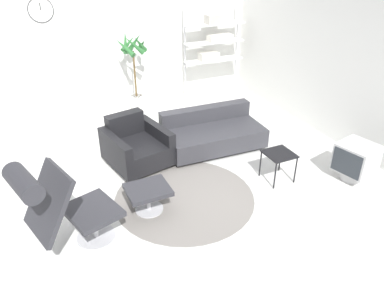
{
  "coord_description": "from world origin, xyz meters",
  "views": [
    {
      "loc": [
        -1.7,
        -4.11,
        3.04
      ],
      "look_at": [
        0.24,
        0.01,
        0.55
      ],
      "focal_mm": 35.0,
      "sensor_mm": 36.0,
      "label": 1
    }
  ],
  "objects_px": {
    "lounge_chair": "(57,201)",
    "armchair_red": "(136,148)",
    "shelf_unit": "(214,40)",
    "crt_television": "(355,160)",
    "side_table": "(279,156)",
    "potted_plant": "(135,70)",
    "ottoman": "(148,193)",
    "couch_low": "(212,134)"
  },
  "relations": [
    {
      "from": "lounge_chair",
      "to": "potted_plant",
      "type": "bearing_deg",
      "value": 134.32
    },
    {
      "from": "lounge_chair",
      "to": "armchair_red",
      "type": "height_order",
      "value": "lounge_chair"
    },
    {
      "from": "potted_plant",
      "to": "crt_television",
      "type": "bearing_deg",
      "value": -61.3
    },
    {
      "from": "shelf_unit",
      "to": "lounge_chair",
      "type": "bearing_deg",
      "value": -136.0
    },
    {
      "from": "crt_television",
      "to": "shelf_unit",
      "type": "height_order",
      "value": "shelf_unit"
    },
    {
      "from": "armchair_red",
      "to": "side_table",
      "type": "height_order",
      "value": "armchair_red"
    },
    {
      "from": "lounge_chair",
      "to": "armchair_red",
      "type": "bearing_deg",
      "value": 122.63
    },
    {
      "from": "side_table",
      "to": "shelf_unit",
      "type": "height_order",
      "value": "shelf_unit"
    },
    {
      "from": "armchair_red",
      "to": "potted_plant",
      "type": "xyz_separation_m",
      "value": [
        0.65,
        1.99,
        0.57
      ]
    },
    {
      "from": "ottoman",
      "to": "crt_television",
      "type": "xyz_separation_m",
      "value": [
        2.9,
        -0.57,
        0.04
      ]
    },
    {
      "from": "lounge_chair",
      "to": "shelf_unit",
      "type": "bearing_deg",
      "value": 117.33
    },
    {
      "from": "side_table",
      "to": "crt_television",
      "type": "distance_m",
      "value": 1.1
    },
    {
      "from": "armchair_red",
      "to": "shelf_unit",
      "type": "height_order",
      "value": "shelf_unit"
    },
    {
      "from": "potted_plant",
      "to": "shelf_unit",
      "type": "distance_m",
      "value": 1.84
    },
    {
      "from": "armchair_red",
      "to": "shelf_unit",
      "type": "xyz_separation_m",
      "value": [
        2.45,
        2.11,
        0.93
      ]
    },
    {
      "from": "couch_low",
      "to": "crt_television",
      "type": "xyz_separation_m",
      "value": [
        1.38,
        -1.72,
        0.08
      ]
    },
    {
      "from": "ottoman",
      "to": "crt_television",
      "type": "height_order",
      "value": "crt_television"
    },
    {
      "from": "ottoman",
      "to": "shelf_unit",
      "type": "bearing_deg",
      "value": 50.91
    },
    {
      "from": "ottoman",
      "to": "armchair_red",
      "type": "bearing_deg",
      "value": 79.55
    },
    {
      "from": "couch_low",
      "to": "side_table",
      "type": "relative_size",
      "value": 3.8
    },
    {
      "from": "couch_low",
      "to": "shelf_unit",
      "type": "bearing_deg",
      "value": -115.6
    },
    {
      "from": "ottoman",
      "to": "crt_television",
      "type": "relative_size",
      "value": 0.92
    },
    {
      "from": "lounge_chair",
      "to": "crt_television",
      "type": "xyz_separation_m",
      "value": [
        3.96,
        -0.25,
        -0.4
      ]
    },
    {
      "from": "ottoman",
      "to": "side_table",
      "type": "height_order",
      "value": "side_table"
    },
    {
      "from": "couch_low",
      "to": "ottoman",
      "type": "bearing_deg",
      "value": 40.05
    },
    {
      "from": "ottoman",
      "to": "crt_television",
      "type": "distance_m",
      "value": 2.95
    },
    {
      "from": "crt_television",
      "to": "potted_plant",
      "type": "bearing_deg",
      "value": 16.23
    },
    {
      "from": "ottoman",
      "to": "armchair_red",
      "type": "distance_m",
      "value": 1.19
    },
    {
      "from": "crt_television",
      "to": "shelf_unit",
      "type": "relative_size",
      "value": 0.29
    },
    {
      "from": "ottoman",
      "to": "armchair_red",
      "type": "xyz_separation_m",
      "value": [
        0.22,
        1.17,
        0.01
      ]
    },
    {
      "from": "armchair_red",
      "to": "crt_television",
      "type": "relative_size",
      "value": 1.78
    },
    {
      "from": "crt_television",
      "to": "side_table",
      "type": "bearing_deg",
      "value": 53.31
    },
    {
      "from": "ottoman",
      "to": "potted_plant",
      "type": "height_order",
      "value": "potted_plant"
    },
    {
      "from": "lounge_chair",
      "to": "shelf_unit",
      "type": "height_order",
      "value": "shelf_unit"
    },
    {
      "from": "side_table",
      "to": "potted_plant",
      "type": "height_order",
      "value": "potted_plant"
    },
    {
      "from": "armchair_red",
      "to": "shelf_unit",
      "type": "bearing_deg",
      "value": -150.56
    },
    {
      "from": "armchair_red",
      "to": "side_table",
      "type": "bearing_deg",
      "value": 131.36
    },
    {
      "from": "lounge_chair",
      "to": "couch_low",
      "type": "height_order",
      "value": "lounge_chair"
    },
    {
      "from": "potted_plant",
      "to": "couch_low",
      "type": "bearing_deg",
      "value": -71.84
    },
    {
      "from": "lounge_chair",
      "to": "crt_television",
      "type": "relative_size",
      "value": 1.99
    },
    {
      "from": "lounge_chair",
      "to": "crt_television",
      "type": "height_order",
      "value": "lounge_chair"
    },
    {
      "from": "crt_television",
      "to": "ottoman",
      "type": "bearing_deg",
      "value": 66.49
    }
  ]
}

